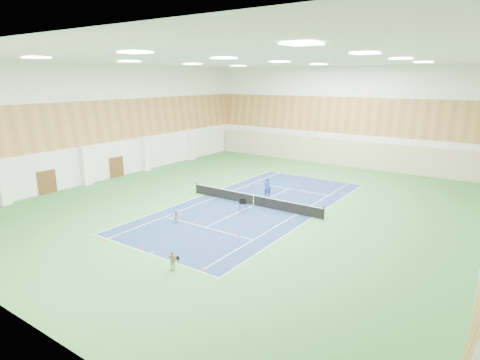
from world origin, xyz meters
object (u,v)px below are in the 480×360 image
(coach, at_px, (267,187))
(child_court, at_px, (176,216))
(child_apron, at_px, (172,261))
(ball_cart, at_px, (243,205))
(tennis_net, at_px, (254,199))

(coach, bearing_deg, child_court, 52.60)
(coach, height_order, child_apron, coach)
(coach, xyz_separation_m, child_apron, (3.02, -15.38, -0.35))
(ball_cart, bearing_deg, child_court, -137.96)
(coach, distance_m, child_apron, 15.68)
(tennis_net, height_order, ball_cart, tennis_net)
(coach, bearing_deg, child_apron, 76.22)
(tennis_net, relative_size, child_court, 12.67)
(coach, xyz_separation_m, ball_cart, (0.44, -4.53, -0.43))
(child_court, xyz_separation_m, ball_cart, (2.58, 5.11, -0.01))
(coach, xyz_separation_m, child_court, (-2.14, -9.64, -0.41))
(coach, bearing_deg, tennis_net, 71.14)
(tennis_net, relative_size, child_apron, 11.17)
(child_court, bearing_deg, coach, 56.68)
(child_court, distance_m, ball_cart, 5.73)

